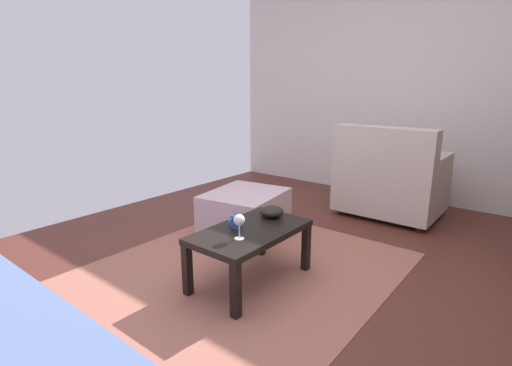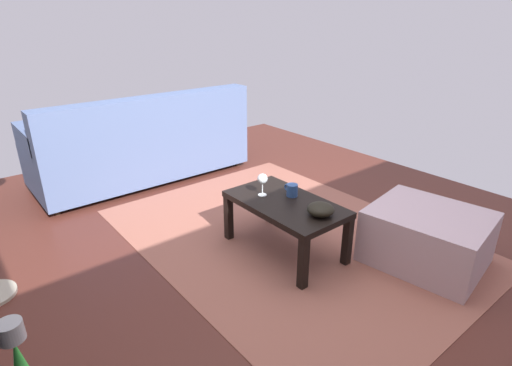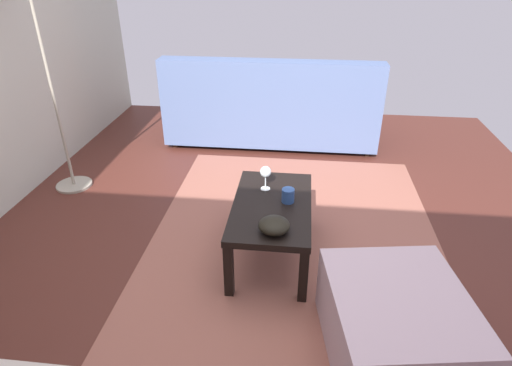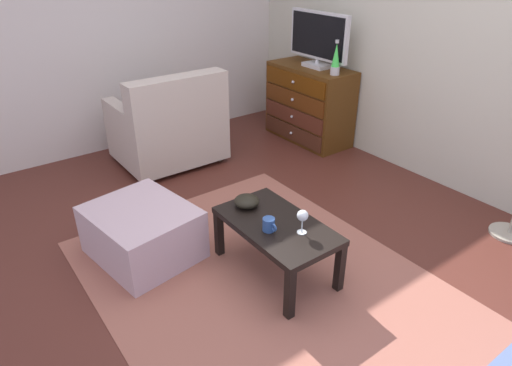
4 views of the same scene
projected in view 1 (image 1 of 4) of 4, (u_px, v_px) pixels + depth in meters
The scene contains 9 objects.
ground_plane at pixel (264, 282), 2.63m from camera, with size 5.72×4.44×0.05m, color #4F241D.
wall_plain_left at pixel (407, 80), 4.28m from camera, with size 0.12×4.44×2.68m, color silver.
area_rug at pixel (223, 281), 2.59m from camera, with size 2.60×1.90×0.01m, color #945748.
coffee_table at pixel (250, 236), 2.52m from camera, with size 0.81×0.46×0.38m.
wine_glass at pixel (239, 221), 2.31m from camera, with size 0.07×0.07×0.16m.
mug at pixel (236, 221), 2.52m from camera, with size 0.11×0.08×0.08m.
bowl_decorative at pixel (272, 211), 2.73m from camera, with size 0.17×0.17×0.08m, color black.
armchair at pixel (390, 180), 3.84m from camera, with size 0.80×0.95×0.91m.
ottoman at pixel (245, 212), 3.45m from camera, with size 0.70×0.60×0.36m, color #BA9FAA.
Camera 1 is at (1.89, 1.44, 1.29)m, focal length 26.91 mm.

